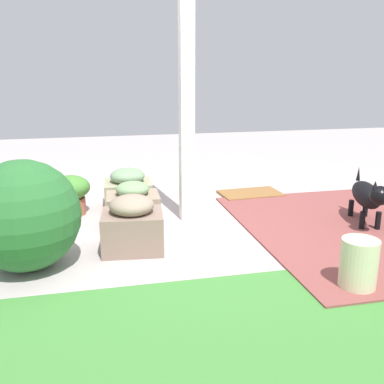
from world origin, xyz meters
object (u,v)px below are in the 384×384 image
ceramic_urn (359,264)px  doormat (250,194)px  terracotta_pot_broad (70,192)px  stone_planter_mid (132,225)px  porch_pillar (187,94)px  round_shrub (24,216)px  stone_planter_near (133,206)px  dog (368,196)px  stone_planter_nearest (128,189)px

ceramic_urn → doormat: bearing=-92.5°
terracotta_pot_broad → ceramic_urn: size_ratio=1.14×
doormat → stone_planter_mid: bearing=41.8°
porch_pillar → round_shrub: size_ratio=2.97×
porch_pillar → round_shrub: 1.77m
terracotta_pot_broad → ceramic_urn: terracotta_pot_broad is taller
ceramic_urn → terracotta_pot_broad: bearing=-47.4°
stone_planter_near → dog: 2.13m
stone_planter_near → dog: bearing=166.0°
stone_planter_nearest → doormat: (-1.40, -0.12, -0.17)m
terracotta_pot_broad → dog: dog is taller
stone_planter_near → round_shrub: (0.83, 0.77, 0.22)m
stone_planter_nearest → ceramic_urn: (-1.29, 2.17, -0.01)m
round_shrub → terracotta_pot_broad: size_ratio=2.04×
porch_pillar → stone_planter_mid: 1.31m
round_shrub → porch_pillar: bearing=-148.4°
dog → stone_planter_nearest: bearing=-27.9°
stone_planter_nearest → stone_planter_mid: 1.18m
round_shrub → doormat: round_shrub is taller
dog → ceramic_urn: 1.32m
terracotta_pot_broad → dog: (-2.63, 0.96, 0.07)m
round_shrub → dog: 2.91m
stone_planter_nearest → stone_planter_mid: (0.07, 1.18, 0.02)m
round_shrub → stone_planter_near: bearing=-137.1°
porch_pillar → ceramic_urn: bearing=115.4°
dog → ceramic_urn: (0.77, 1.07, -0.12)m
stone_planter_mid → round_shrub: size_ratio=0.65×
terracotta_pot_broad → doormat: bearing=-172.5°
round_shrub → doormat: size_ratio=1.16×
round_shrub → terracotta_pot_broad: 1.26m
stone_planter_near → terracotta_pot_broad: (0.57, -0.44, 0.04)m
porch_pillar → doormat: size_ratio=3.45×
stone_planter_nearest → stone_planter_near: same height
porch_pillar → dog: bearing=159.7°
porch_pillar → dog: (-1.55, 0.57, -0.89)m
stone_planter_mid → doormat: 1.97m
stone_planter_nearest → dog: 2.33m
round_shrub → terracotta_pot_broad: bearing=-102.2°
terracotta_pot_broad → porch_pillar: bearing=160.4°
stone_planter_mid → stone_planter_near: bearing=-96.0°
porch_pillar → stone_planter_mid: porch_pillar is taller
stone_planter_mid → doormat: (-1.46, -1.31, -0.19)m
stone_planter_mid → terracotta_pot_broad: (0.51, -1.05, 0.01)m
stone_planter_nearest → terracotta_pot_broad: (0.57, 0.13, 0.04)m
ceramic_urn → doormat: 2.30m
stone_planter_nearest → porch_pillar: bearing=134.7°
porch_pillar → terracotta_pot_broad: size_ratio=6.06×
round_shrub → stone_planter_nearest: bearing=-121.7°
porch_pillar → stone_planter_nearest: bearing=-45.3°
stone_planter_nearest → round_shrub: round_shrub is taller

